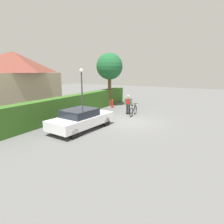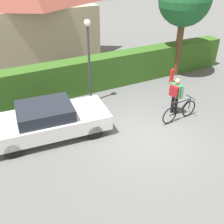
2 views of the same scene
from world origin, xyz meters
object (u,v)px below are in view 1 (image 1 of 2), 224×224
at_px(person_rider, 128,103).
at_px(fire_hydrant, 112,104).
at_px(tree_kerbside, 110,67).
at_px(street_lamp, 82,86).
at_px(bicycle, 133,111).
at_px(parked_car_near, 81,119).

bearing_deg(person_rider, fire_hydrant, 53.32).
bearing_deg(tree_kerbside, street_lamp, -172.12).
distance_m(bicycle, person_rider, 0.78).
bearing_deg(tree_kerbside, bicycle, -127.08).
bearing_deg(fire_hydrant, parked_car_near, -166.61).
distance_m(bicycle, street_lamp, 4.54).
height_order(parked_car_near, bicycle, parked_car_near).
bearing_deg(fire_hydrant, person_rider, -126.68).
bearing_deg(parked_car_near, street_lamp, 35.86).
xyz_separation_m(parked_car_near, bicycle, (5.00, -1.37, -0.27)).
distance_m(person_rider, street_lamp, 4.03).
bearing_deg(tree_kerbside, person_rider, -129.95).
xyz_separation_m(parked_car_near, fire_hydrant, (6.99, 1.66, -0.26)).
relative_size(person_rider, tree_kerbside, 0.31).
distance_m(parked_car_near, bicycle, 5.19).
bearing_deg(fire_hydrant, tree_kerbside, 41.65).
distance_m(parked_car_near, street_lamp, 3.42).
distance_m(parked_car_near, person_rider, 5.19).
distance_m(tree_kerbside, fire_hydrant, 3.73).
relative_size(tree_kerbside, fire_hydrant, 6.54).
height_order(bicycle, tree_kerbside, tree_kerbside).
bearing_deg(person_rider, tree_kerbside, 50.05).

